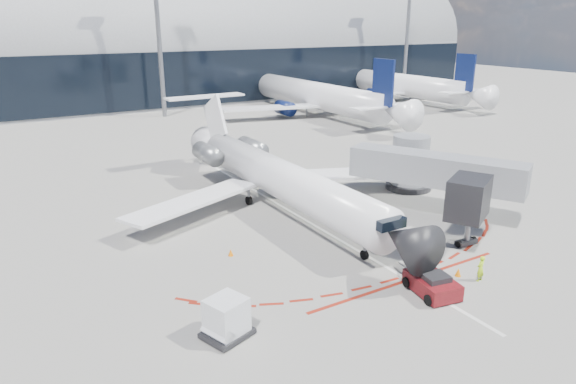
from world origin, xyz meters
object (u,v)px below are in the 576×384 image
ramp_worker (481,269)px  uld_container (227,318)px  pushback_tug (432,284)px  regional_jet (275,175)px

ramp_worker → uld_container: 14.95m
ramp_worker → uld_container: bearing=-17.9°
pushback_tug → ramp_worker: bearing=3.8°
ramp_worker → uld_container: (-14.76, 2.41, 0.21)m
ramp_worker → uld_container: size_ratio=0.60×
regional_jet → pushback_tug: bearing=-88.3°
regional_jet → uld_container: 18.21m
regional_jet → pushback_tug: regional_jet is taller
ramp_worker → regional_jet: bearing=-85.7°
regional_jet → ramp_worker: size_ratio=20.12×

